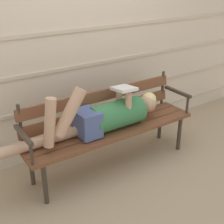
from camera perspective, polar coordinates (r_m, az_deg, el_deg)
The scene contains 4 objects.
ground_plane at distance 3.31m, azimuth 0.63°, elevation -10.22°, with size 12.00×12.00×0.00m, color tan.
house_siding at distance 3.37m, azimuth -5.93°, elevation 11.71°, with size 5.23×0.08×2.29m.
park_bench at distance 3.15m, azimuth -0.66°, elevation -1.86°, with size 1.85×0.43×0.84m.
reclining_person at distance 3.01m, azimuth -1.39°, elevation -0.75°, with size 1.76×0.28×0.55m.
Camera 1 is at (-1.55, -2.23, 1.90)m, focal length 49.70 mm.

